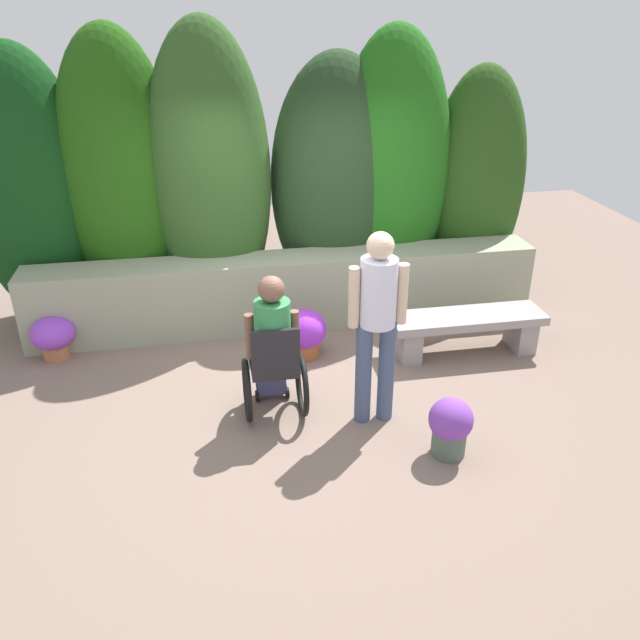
# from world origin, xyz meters

# --- Properties ---
(ground_plane) EXTENTS (12.41, 12.41, 0.00)m
(ground_plane) POSITION_xyz_m (0.00, 0.00, 0.00)
(ground_plane) COLOR #7B6559
(stone_retaining_wall) EXTENTS (5.54, 0.51, 0.82)m
(stone_retaining_wall) POSITION_xyz_m (0.00, 1.44, 0.41)
(stone_retaining_wall) COLOR gray
(stone_retaining_wall) RESTS_ON ground
(hedge_backdrop) EXTENTS (6.28, 1.17, 3.20)m
(hedge_backdrop) POSITION_xyz_m (-0.22, 2.07, 1.50)
(hedge_backdrop) COLOR #113E14
(hedge_backdrop) RESTS_ON ground
(stone_bench) EXTENTS (1.59, 0.45, 0.44)m
(stone_bench) POSITION_xyz_m (1.72, 0.48, 0.29)
(stone_bench) COLOR gray
(stone_bench) RESTS_ON ground
(person_in_wheelchair) EXTENTS (0.53, 0.66, 1.33)m
(person_in_wheelchair) POSITION_xyz_m (-0.35, -0.26, 0.62)
(person_in_wheelchair) COLOR black
(person_in_wheelchair) RESTS_ON ground
(person_standing_companion) EXTENTS (0.49, 0.30, 1.71)m
(person_standing_companion) POSITION_xyz_m (0.49, -0.50, 0.99)
(person_standing_companion) COLOR #445373
(person_standing_companion) RESTS_ON ground
(flower_pot_purple_near) EXTENTS (0.44, 0.44, 0.51)m
(flower_pot_purple_near) POSITION_xyz_m (0.08, 0.71, 0.27)
(flower_pot_purple_near) COLOR #AC592E
(flower_pot_purple_near) RESTS_ON ground
(flower_pot_terracotta_by_wall) EXTENTS (0.35, 0.35, 0.51)m
(flower_pot_terracotta_by_wall) POSITION_xyz_m (0.96, -1.09, 0.27)
(flower_pot_terracotta_by_wall) COLOR #4B5B4D
(flower_pot_terracotta_by_wall) RESTS_ON ground
(flower_pot_red_accent) EXTENTS (0.44, 0.44, 0.45)m
(flower_pot_red_accent) POSITION_xyz_m (-2.44, 1.13, 0.25)
(flower_pot_red_accent) COLOR #B66A42
(flower_pot_red_accent) RESTS_ON ground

